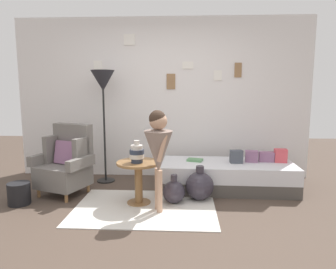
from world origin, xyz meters
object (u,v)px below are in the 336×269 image
Objects in this scene: person_child at (158,147)px; book_on_daybed at (195,160)px; vase_striped at (137,153)px; demijohn_near at (174,192)px; side_table at (138,174)px; daybed at (227,176)px; demijohn_far at (200,186)px; armchair at (66,163)px; floor_lamp at (103,86)px; magazine_basket at (19,194)px.

book_on_daybed is at bearing 64.10° from person_child.
vase_striped reaches higher than demijohn_near.
side_table is 1.03m from book_on_daybed.
daybed is 0.62m from demijohn_far.
armchair is 1.85m from book_on_daybed.
person_child is 2.66× the size of demijohn_far.
floor_lamp is at bearing 125.87° from side_table.
book_on_daybed is (1.41, -0.21, -1.09)m from floor_lamp.
armchair is at bearing 174.92° from demijohn_far.
daybed is 1.48m from vase_striped.
vase_striped is at bearing -134.81° from book_on_daybed.
demijohn_far is at bearing -84.70° from book_on_daybed.
demijohn_far is at bearing -27.07° from floor_lamp.
magazine_basket is (-0.45, -0.45, -0.30)m from armchair.
person_child is (0.28, -0.24, 0.40)m from side_table.
person_child reaches higher than demijohn_far.
person_child is (1.35, -0.58, 0.35)m from armchair.
person_child reaches higher than side_table.
demijohn_near is (1.52, -0.30, -0.29)m from armchair.
floor_lamp is (0.40, 0.58, 1.07)m from armchair.
vase_striped is 0.75× the size of demijohn_near.
floor_lamp is 6.22× the size of magazine_basket.
armchair is 3.45× the size of vase_striped.
floor_lamp reaches higher than armchair.
person_child is at bearing -140.70° from demijohn_far.
person_child is at bearing -34.68° from vase_striped.
daybed is 2.84m from magazine_basket.
daybed is 1.38m from side_table.
side_table is 1.97× the size of magazine_basket.
demijohn_near is at bearing -142.08° from daybed.
demijohn_far is at bearing 22.12° from demijohn_near.
demijohn_far reaches higher than magazine_basket.
floor_lamp is (-0.66, 0.97, 0.84)m from vase_striped.
person_child is 0.72m from demijohn_near.
armchair reaches higher than daybed.
floor_lamp is 1.42× the size of person_child.
floor_lamp is (-0.67, 0.92, 1.11)m from side_table.
daybed is at bearing 28.97° from vase_striped.
armchair is 0.51× the size of daybed.
magazine_basket is (-1.51, -0.07, -0.53)m from vase_striped.
floor_lamp reaches higher than side_table.
person_child is 3.25× the size of demijohn_near.
daybed is 8.73× the size of book_on_daybed.
side_table is at bearing -152.32° from daybed.
vase_striped is (-1.23, -0.68, 0.47)m from daybed.
magazine_basket is (-2.74, -0.75, -0.06)m from daybed.
book_on_daybed is 0.79× the size of magazine_basket.
floor_lamp reaches higher than demijohn_near.
demijohn_near is (0.45, 0.04, -0.24)m from side_table.
daybed reaches higher than magazine_basket.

